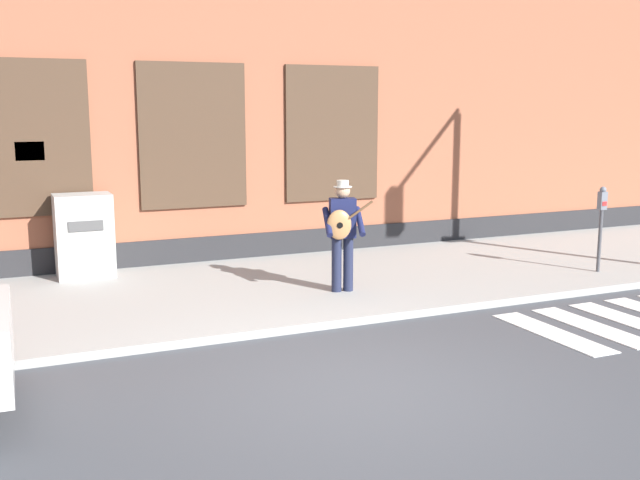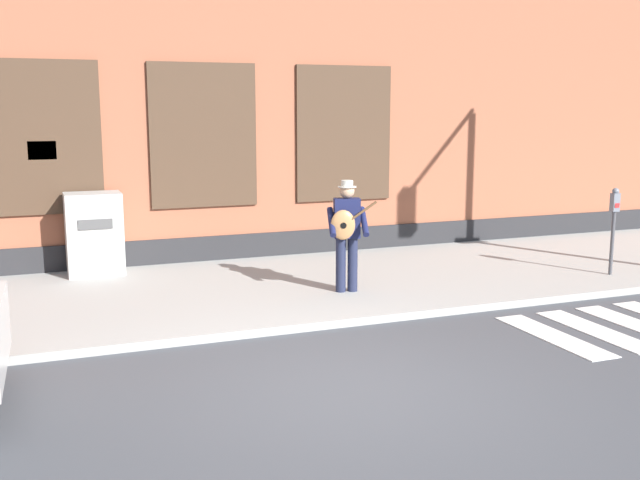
# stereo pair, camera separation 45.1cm
# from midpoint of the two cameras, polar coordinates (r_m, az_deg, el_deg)

# --- Properties ---
(ground_plane) EXTENTS (160.00, 160.00, 0.00)m
(ground_plane) POSITION_cam_midpoint_polar(r_m,az_deg,el_deg) (7.70, 1.52, -11.47)
(ground_plane) COLOR #424449
(sidewalk) EXTENTS (28.00, 4.41, 0.11)m
(sidewalk) POSITION_cam_midpoint_polar(r_m,az_deg,el_deg) (11.53, -7.71, -3.95)
(sidewalk) COLOR #9E9E99
(sidewalk) RESTS_ON ground
(building_backdrop) EXTENTS (28.00, 4.06, 9.21)m
(building_backdrop) POSITION_cam_midpoint_polar(r_m,az_deg,el_deg) (15.37, -12.74, 16.46)
(building_backdrop) COLOR #99563D
(building_backdrop) RESTS_ON ground
(busker) EXTENTS (0.72, 0.65, 1.67)m
(busker) POSITION_cam_midpoint_polar(r_m,az_deg,el_deg) (11.04, 0.53, 0.82)
(busker) COLOR #1E233D
(busker) RESTS_ON sidewalk
(parking_meter) EXTENTS (0.13, 0.11, 1.44)m
(parking_meter) POSITION_cam_midpoint_polar(r_m,az_deg,el_deg) (13.17, 19.74, 1.74)
(parking_meter) COLOR #47474C
(parking_meter) RESTS_ON sidewalk
(utility_box) EXTENTS (0.89, 0.63, 1.35)m
(utility_box) POSITION_cam_midpoint_polar(r_m,az_deg,el_deg) (12.72, -18.51, 0.31)
(utility_box) COLOR #ADADA8
(utility_box) RESTS_ON sidewalk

